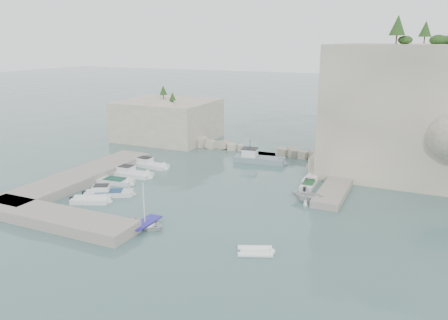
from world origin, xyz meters
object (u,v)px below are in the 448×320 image
at_px(inflatable_dinghy, 255,253).
at_px(tender_east_b, 309,187).
at_px(motorboat_e, 91,202).
at_px(motorboat_b, 132,176).
at_px(rowboat, 145,227).
at_px(tender_east_a, 307,201).
at_px(motorboat_d, 109,196).
at_px(work_boat, 259,163).
at_px(tender_east_d, 320,177).
at_px(motorboat_c, 115,183).
at_px(tender_east_c, 311,181).
at_px(motorboat_a, 150,167).

relative_size(inflatable_dinghy, tender_east_b, 0.74).
bearing_deg(motorboat_e, motorboat_b, 77.17).
height_order(rowboat, tender_east_a, tender_east_a).
bearing_deg(motorboat_b, motorboat_d, -74.82).
xyz_separation_m(motorboat_b, work_boat, (13.19, 13.31, 0.00)).
height_order(rowboat, tender_east_d, tender_east_d).
height_order(motorboat_d, motorboat_e, motorboat_d).
height_order(motorboat_c, motorboat_d, motorboat_d).
height_order(motorboat_d, tender_east_c, motorboat_d).
height_order(motorboat_b, motorboat_c, motorboat_b).
distance_m(inflatable_dinghy, tender_east_c, 21.62).
bearing_deg(tender_east_a, motorboat_e, 116.08).
bearing_deg(tender_east_a, motorboat_c, 99.70).
distance_m(motorboat_e, tender_east_d, 29.21).
bearing_deg(work_boat, tender_east_d, -23.98).
bearing_deg(inflatable_dinghy, motorboat_a, 118.66).
bearing_deg(tender_east_c, motorboat_e, 131.33).
bearing_deg(tender_east_b, tender_east_c, 5.16).
xyz_separation_m(inflatable_dinghy, tender_east_b, (-0.18, 19.09, 0.00)).
xyz_separation_m(motorboat_e, tender_east_b, (20.78, 15.44, 0.00)).
bearing_deg(motorboat_a, tender_east_a, -4.30).
relative_size(motorboat_b, work_boat, 0.77).
xyz_separation_m(inflatable_dinghy, tender_east_d, (0.12, 23.86, 0.00)).
xyz_separation_m(tender_east_a, tender_east_d, (-0.78, 9.81, 0.00)).
height_order(motorboat_b, tender_east_d, tender_east_d).
relative_size(tender_east_b, tender_east_c, 0.96).
bearing_deg(motorboat_a, inflatable_dinghy, -32.76).
xyz_separation_m(tender_east_c, tender_east_d, (0.61, 2.25, 0.00)).
distance_m(tender_east_c, tender_east_d, 2.33).
bearing_deg(tender_east_a, inflatable_dinghy, 176.97).
xyz_separation_m(motorboat_c, tender_east_a, (23.69, 3.79, 0.00)).
bearing_deg(motorboat_c, motorboat_a, 86.88).
bearing_deg(rowboat, inflatable_dinghy, -91.10).
bearing_deg(tender_east_b, inflatable_dinghy, 178.61).
bearing_deg(motorboat_d, inflatable_dinghy, -45.04).
bearing_deg(tender_east_b, tender_east_d, -5.52).
bearing_deg(motorboat_c, tender_east_b, 16.76).
distance_m(rowboat, inflatable_dinghy, 11.61).
distance_m(inflatable_dinghy, work_boat, 28.62).
bearing_deg(tender_east_c, motorboat_c, 117.02).
relative_size(motorboat_b, inflatable_dinghy, 1.93).
bearing_deg(tender_east_b, work_boat, 47.95).
distance_m(motorboat_c, work_boat, 21.33).
bearing_deg(rowboat, motorboat_e, 73.67).
bearing_deg(rowboat, motorboat_a, 34.58).
relative_size(motorboat_d, tender_east_a, 1.65).
distance_m(tender_east_a, work_boat, 16.61).
relative_size(motorboat_e, inflatable_dinghy, 1.40).
distance_m(motorboat_b, work_boat, 18.74).
height_order(motorboat_d, tender_east_a, tender_east_a).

